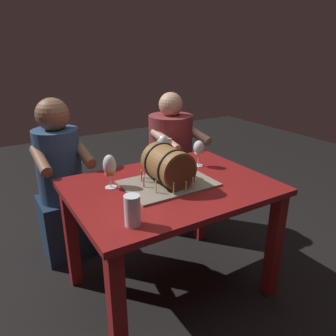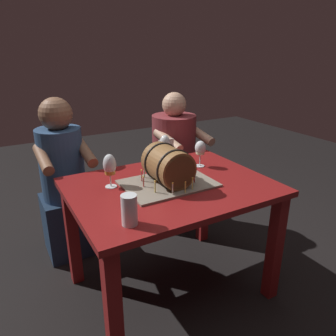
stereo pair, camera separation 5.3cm
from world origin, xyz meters
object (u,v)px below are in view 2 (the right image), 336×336
person_seated_right (174,165)px  wine_glass_empty (165,144)px  menu_card (166,151)px  wine_glass_white (200,149)px  wine_glass_amber (110,166)px  barrel_cake (168,168)px  dining_table (170,203)px  person_seated_left (65,188)px  beer_pint (129,211)px

person_seated_right → wine_glass_empty: bearing=-127.4°
menu_card → person_seated_right: size_ratio=0.14×
wine_glass_white → wine_glass_amber: bearing=-177.3°
wine_glass_empty → barrel_cake: bearing=-116.0°
wine_glass_empty → wine_glass_white: bearing=-38.6°
dining_table → person_seated_left: 0.86m
dining_table → barrel_cake: (-0.01, 0.01, 0.22)m
wine_glass_empty → menu_card: bearing=48.8°
wine_glass_white → person_seated_right: (0.14, 0.56, -0.31)m
menu_card → person_seated_left: size_ratio=0.14×
dining_table → barrel_cake: bearing=153.0°
beer_pint → person_seated_right: bearing=50.9°
barrel_cake → person_seated_left: size_ratio=0.44×
wine_glass_empty → person_seated_left: (-0.59, 0.42, -0.34)m
barrel_cake → beer_pint: barrel_cake is taller
barrel_cake → wine_glass_amber: 0.32m
barrel_cake → beer_pint: (-0.37, -0.30, -0.04)m
wine_glass_white → beer_pint: (-0.69, -0.46, -0.05)m
person_seated_left → beer_pint: bearing=-85.8°
wine_glass_amber → person_seated_left: (-0.14, 0.59, -0.33)m
barrel_cake → wine_glass_white: barrel_cake is taller
wine_glass_amber → person_seated_left: person_seated_left is taller
barrel_cake → dining_table: bearing=-27.0°
barrel_cake → person_seated_right: bearing=57.1°
wine_glass_white → wine_glass_empty: bearing=141.4°
wine_glass_empty → person_seated_right: bearing=52.6°
person_seated_left → dining_table: bearing=-58.0°
wine_glass_empty → person_seated_left: bearing=144.7°
menu_card → beer_pint: bearing=-128.5°
dining_table → menu_card: bearing=64.3°
person_seated_right → person_seated_left: bearing=-180.0°
menu_card → person_seated_left: 0.78m
wine_glass_white → person_seated_right: size_ratio=0.15×
beer_pint → person_seated_right: size_ratio=0.13×
barrel_cake → wine_glass_empty: 0.34m
wine_glass_empty → menu_card: 0.08m
wine_glass_white → person_seated_right: 0.66m
wine_glass_amber → beer_pint: 0.44m
wine_glass_white → beer_pint: size_ratio=1.21×
menu_card → person_seated_left: bearing=150.2°
wine_glass_white → dining_table: bearing=-152.6°
dining_table → person_seated_left: person_seated_left is taller
wine_glass_white → menu_card: 0.24m
menu_card → person_seated_right: (0.29, 0.38, -0.28)m
barrel_cake → wine_glass_white: (0.33, 0.16, 0.02)m
barrel_cake → wine_glass_white: bearing=25.5°
wine_glass_white → menu_card: wine_glass_white is taller
menu_card → dining_table: bearing=-113.8°
barrel_cake → person_seated_right: size_ratio=0.45×
wine_glass_amber → person_seated_right: 1.02m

